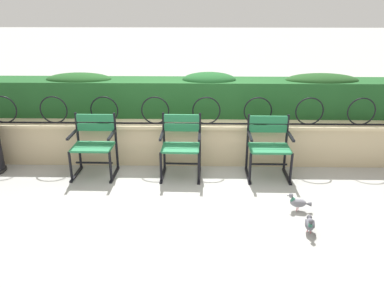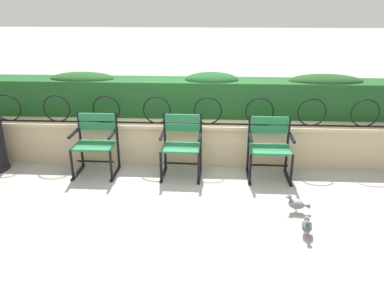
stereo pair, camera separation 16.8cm
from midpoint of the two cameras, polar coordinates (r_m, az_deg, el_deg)
name	(u,v)px [view 2 (the right image)]	position (r m, az deg, el deg)	size (l,w,h in m)	color
ground_plane	(192,183)	(5.39, 0.86, -5.75)	(60.00, 60.00, 0.00)	#9E9E99
stone_wall	(194,142)	(5.95, 1.16, 0.26)	(7.13, 0.41, 0.64)	#C6B289
iron_arch_fence	(184,112)	(5.73, -0.40, 4.74)	(6.59, 0.02, 0.42)	black
hedge_row	(198,95)	(6.20, 1.64, 7.23)	(6.98, 0.56, 0.68)	#1E5123
park_chair_left	(96,142)	(5.70, -13.23, 0.27)	(0.60, 0.53, 0.87)	#237547
park_chair_centre	(182,144)	(5.48, -0.67, -0.01)	(0.57, 0.53, 0.88)	#237547
park_chair_right	(270,146)	(5.54, 12.24, -0.26)	(0.60, 0.52, 0.86)	#237547
pigeon_near_chairs	(307,226)	(4.44, 17.66, -11.44)	(0.14, 0.29, 0.22)	#5B5B66
pigeon_far_side	(297,204)	(4.83, 16.21, -8.52)	(0.29, 0.13, 0.22)	gray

